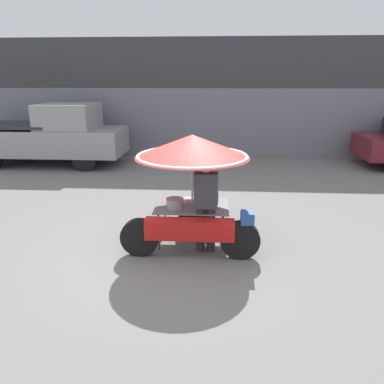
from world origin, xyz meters
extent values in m
plane|color=slate|center=(0.00, 0.00, 0.00)|extent=(36.00, 36.00, 0.00)
cube|color=#38383D|center=(0.00, 8.59, 2.03)|extent=(28.00, 2.00, 4.06)
cube|color=slate|center=(0.00, 7.56, 1.20)|extent=(23.80, 0.06, 2.40)
cylinder|color=black|center=(1.00, -0.32, 0.31)|extent=(0.62, 0.14, 0.62)
cylinder|color=black|center=(-0.59, -0.32, 0.31)|extent=(0.62, 0.14, 0.62)
cube|color=red|center=(0.20, -0.32, 0.47)|extent=(1.41, 0.24, 0.32)
cube|color=#234C93|center=(1.09, -0.32, 0.69)|extent=(0.20, 0.24, 0.18)
cylinder|color=black|center=(0.20, 0.57, 0.28)|extent=(0.56, 0.14, 0.56)
cylinder|color=#515156|center=(0.73, -0.10, 0.32)|extent=(0.03, 0.03, 0.64)
cylinder|color=#515156|center=(0.73, 0.69, 0.32)|extent=(0.03, 0.03, 0.64)
cylinder|color=#515156|center=(-0.32, -0.10, 0.32)|extent=(0.03, 0.03, 0.64)
cylinder|color=#515156|center=(-0.32, 0.69, 0.32)|extent=(0.03, 0.03, 0.64)
cube|color=gray|center=(0.20, 0.29, 0.65)|extent=(1.24, 0.93, 0.02)
cylinder|color=#B2B2B7|center=(0.20, 0.29, 1.08)|extent=(0.03, 0.03, 0.83)
cone|color=red|center=(0.20, 0.29, 1.68)|extent=(1.89, 1.89, 0.37)
torus|color=white|center=(0.20, 0.29, 1.51)|extent=(1.85, 1.85, 0.05)
cylinder|color=#939399|center=(-0.07, 0.13, 0.74)|extent=(0.29, 0.29, 0.16)
cylinder|color=#B7B7BC|center=(0.42, 0.15, 0.74)|extent=(0.37, 0.37, 0.16)
cylinder|color=silver|center=(0.14, 0.48, 0.69)|extent=(0.25, 0.25, 0.06)
cylinder|color=#1E6BB2|center=(0.54, 0.55, 0.74)|extent=(0.21, 0.21, 0.16)
cylinder|color=#2D2D33|center=(0.36, -0.08, 0.38)|extent=(0.14, 0.14, 0.76)
cylinder|color=#2D2D33|center=(0.54, -0.08, 0.38)|extent=(0.14, 0.14, 0.76)
cube|color=#38383D|center=(0.45, -0.08, 1.04)|extent=(0.38, 0.22, 0.57)
sphere|color=tan|center=(0.45, -0.08, 1.43)|extent=(0.20, 0.20, 0.20)
cylinder|color=black|center=(5.97, 7.15, 0.31)|extent=(0.62, 0.20, 0.62)
cylinder|color=black|center=(-3.41, 5.22, 0.36)|extent=(0.73, 0.24, 0.73)
cylinder|color=black|center=(-3.41, 6.80, 0.36)|extent=(0.73, 0.24, 0.73)
cylinder|color=black|center=(-6.41, 6.80, 0.36)|extent=(0.73, 0.24, 0.73)
cube|color=#939399|center=(-4.91, 6.01, 0.77)|extent=(4.99, 1.86, 0.82)
cube|color=#939399|center=(-4.11, 6.01, 1.58)|extent=(1.70, 1.71, 0.78)
cube|color=#2D2D33|center=(-5.91, 6.01, 1.29)|extent=(2.60, 1.79, 0.08)
camera|label=1|loc=(0.60, -5.74, 2.75)|focal=35.00mm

